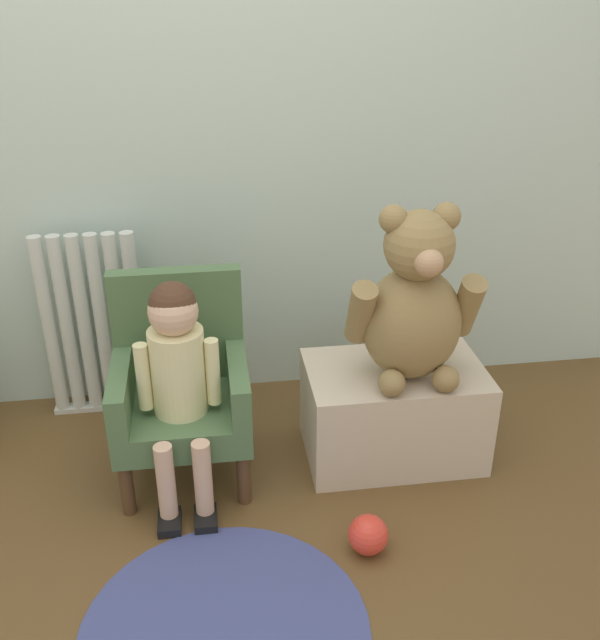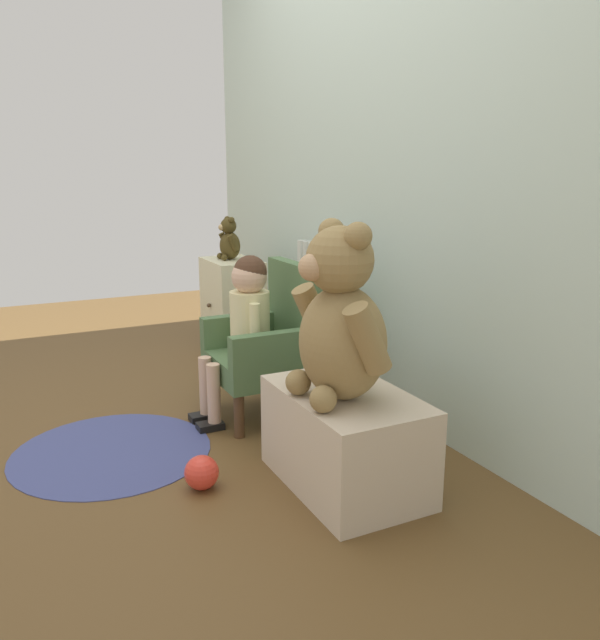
% 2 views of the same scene
% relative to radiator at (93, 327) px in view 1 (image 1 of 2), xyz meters
% --- Properties ---
extents(ground_plane, '(6.00, 6.00, 0.00)m').
position_rel_radiator_xyz_m(ground_plane, '(0.34, -0.97, -0.35)').
color(ground_plane, brown).
extents(back_wall, '(3.80, 0.05, 2.40)m').
position_rel_radiator_xyz_m(back_wall, '(0.34, 0.12, 0.85)').
color(back_wall, silver).
rests_on(back_wall, ground_plane).
extents(radiator, '(0.37, 0.05, 0.71)m').
position_rel_radiator_xyz_m(radiator, '(0.00, 0.00, 0.00)').
color(radiator, silver).
rests_on(radiator, ground_plane).
extents(child_armchair, '(0.43, 0.40, 0.67)m').
position_rel_radiator_xyz_m(child_armchair, '(0.32, -0.40, -0.03)').
color(child_armchair, '#4B6A41').
rests_on(child_armchair, ground_plane).
extents(child_figure, '(0.25, 0.35, 0.72)m').
position_rel_radiator_xyz_m(child_figure, '(0.32, -0.51, 0.11)').
color(child_figure, beige).
rests_on(child_figure, ground_plane).
extents(low_bench, '(0.59, 0.38, 0.34)m').
position_rel_radiator_xyz_m(low_bench, '(1.03, -0.42, -0.19)').
color(low_bench, beige).
rests_on(low_bench, ground_plane).
extents(large_teddy_bear, '(0.42, 0.30, 0.58)m').
position_rel_radiator_xyz_m(large_teddy_bear, '(1.06, -0.47, 0.24)').
color(large_teddy_bear, olive).
rests_on(large_teddy_bear, low_bench).
extents(floor_rug, '(0.76, 0.76, 0.01)m').
position_rel_radiator_xyz_m(floor_rug, '(0.41, -1.11, -0.35)').
color(floor_rug, '#414980').
rests_on(floor_rug, ground_plane).
extents(toy_ball, '(0.12, 0.12, 0.12)m').
position_rel_radiator_xyz_m(toy_ball, '(0.84, -0.88, -0.29)').
color(toy_ball, red).
rests_on(toy_ball, ground_plane).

